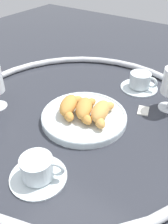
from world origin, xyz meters
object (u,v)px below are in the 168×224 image
croissant_small (85,109)px  coffee_cup_far (38,170)px  coffee_cup_near (140,82)px  croissant_extra (101,112)px  croissant_large (69,106)px  sugar_packet (143,110)px  pastry_plate (84,117)px

croissant_small → coffee_cup_far: 0.25m
coffee_cup_near → croissant_extra: bearing=-1.7°
croissant_large → sugar_packet: bearing=132.4°
pastry_plate → croissant_small: croissant_small is taller
croissant_large → croissant_extra: 0.10m
croissant_large → coffee_cup_far: (0.23, 0.08, -0.02)m
pastry_plate → croissant_small: (-0.00, 0.00, 0.03)m
croissant_extra → coffee_cup_near: croissant_extra is taller
coffee_cup_near → croissant_small: bearing=-11.5°
pastry_plate → croissant_extra: croissant_extra is taller
croissant_extra → croissant_small: bearing=-74.3°
pastry_plate → sugar_packet: pastry_plate is taller
coffee_cup_far → sugar_packet: (-0.39, 0.09, -0.02)m
croissant_extra → sugar_packet: croissant_extra is taller
croissant_large → coffee_cup_far: bearing=20.3°
pastry_plate → croissant_small: bearing=116.8°
sugar_packet → croissant_large: bearing=-64.8°
pastry_plate → sugar_packet: 0.20m
coffee_cup_far → croissant_extra: bearing=177.5°
croissant_extra → pastry_plate: bearing=-73.6°
coffee_cup_near → croissant_large: bearing=-19.7°
croissant_large → croissant_extra: same height
croissant_extra → coffee_cup_far: croissant_extra is taller
croissant_extra → sugar_packet: size_ratio=2.65×
pastry_plate → coffee_cup_far: 0.25m
coffee_cup_near → pastry_plate: bearing=-12.0°
croissant_large → coffee_cup_near: 0.31m
croissant_small → coffee_cup_far: bearing=8.6°
pastry_plate → coffee_cup_near: size_ratio=1.93×
croissant_large → sugar_packet: 0.24m
sugar_packet → coffee_cup_near: bearing=-167.4°
croissant_large → croissant_small: same height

